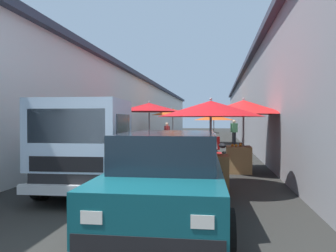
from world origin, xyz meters
name	(u,v)px	position (x,y,z in m)	size (l,w,h in m)	color
ground	(188,150)	(13.50, 0.00, 0.00)	(90.00, 90.00, 0.00)	#282826
building_left_whitewash	(87,111)	(15.75, 6.84, 2.27)	(49.80, 7.50, 4.53)	silver
building_right_concrete	(309,105)	(15.75, -6.84, 2.52)	(49.80, 7.50, 5.02)	gray
fruit_stall_near_right	(211,117)	(4.06, -1.45, 1.73)	(2.52, 2.52, 2.20)	#9E9EA3
fruit_stall_mid_lane	(172,115)	(16.62, 1.32, 1.96)	(2.77, 2.77, 2.45)	#9E9EA3
fruit_stall_far_left	(243,114)	(6.75, -2.39, 1.85)	(2.75, 2.75, 2.37)	#9E9EA3
fruit_stall_far_right	(214,120)	(18.73, -1.31, 1.67)	(2.85, 2.85, 2.11)	#9E9EA3
fruit_stall_near_left	(149,114)	(9.13, 1.20, 1.92)	(2.68, 2.68, 2.44)	#9E9EA3
hatchback_car	(169,175)	(1.73, -0.79, 0.74)	(3.97, 2.04, 1.45)	#0F4C56
delivery_truck	(93,147)	(3.32, 1.21, 1.04)	(5.01, 2.19, 2.08)	black
vendor_by_crates	(167,133)	(14.83, 1.38, 0.86)	(0.54, 0.39, 1.51)	navy
vendor_in_shade	(234,130)	(17.99, -2.70, 0.96)	(0.47, 0.50, 1.66)	#232328
parked_scooter	(220,150)	(9.46, -1.68, 0.45)	(1.65, 0.65, 1.14)	black
plastic_stool	(239,150)	(10.63, -2.55, 0.33)	(0.30, 0.30, 0.43)	#1E8C3F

